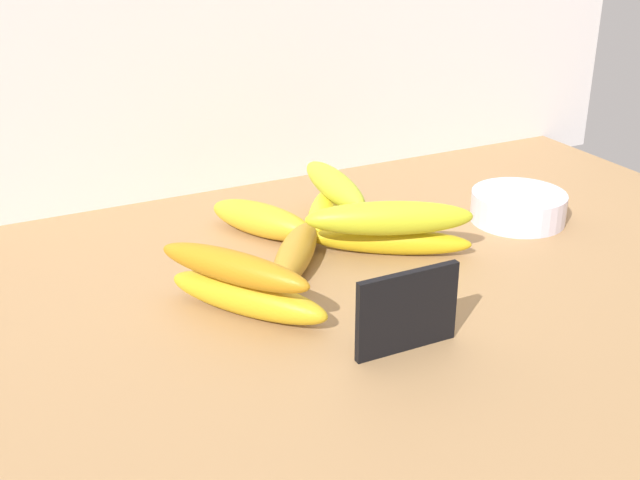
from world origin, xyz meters
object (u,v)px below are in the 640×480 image
banana_2 (247,297)px  banana_4 (390,241)px  banana_6 (334,185)px  banana_7 (233,267)px  banana_0 (296,253)px  fruit_bowl (518,207)px  banana_5 (389,218)px  chalkboard_sign (407,314)px  banana_3 (326,210)px  banana_1 (261,220)px

banana_2 → banana_4: 22.25cm
banana_6 → banana_7: (-20.46, -16.76, -0.10)cm
banana_6 → banana_0: bearing=-137.0°
fruit_bowl → banana_7: (-43.46, -7.54, 3.75)cm
fruit_bowl → banana_6: 25.08cm
banana_2 → banana_5: 21.21cm
banana_6 → fruit_bowl: bearing=-21.8°
banana_2 → banana_4: bearing=16.7°
chalkboard_sign → banana_6: 31.43cm
banana_4 → banana_6: 11.55cm
banana_3 → banana_7: banana_7 is taller
banana_6 → banana_7: banana_6 is taller
banana_2 → banana_5: (20.32, 5.10, 3.32)cm
banana_0 → banana_1: banana_1 is taller
banana_7 → banana_0: bearing=35.5°
banana_7 → banana_5: bearing=12.8°
banana_0 → banana_4: bearing=-6.0°
banana_5 → chalkboard_sign: bearing=-116.3°
banana_0 → banana_6: 14.10cm
chalkboard_sign → banana_3: size_ratio=0.70×
chalkboard_sign → banana_5: (9.16, 18.51, 1.47)cm
fruit_bowl → banana_6: bearing=158.2°
fruit_bowl → banana_6: (-23.01, 9.22, 3.85)cm
fruit_bowl → banana_2: size_ratio=0.66×
chalkboard_sign → banana_7: 18.56cm
banana_3 → banana_0: bearing=-131.4°
banana_6 → banana_7: size_ratio=0.92×
chalkboard_sign → banana_0: (-1.97, 21.09, -1.88)cm
banana_2 → banana_0: bearing=39.9°
fruit_bowl → banana_5: bearing=-173.2°
banana_2 → banana_7: 3.97cm
banana_0 → banana_3: size_ratio=1.03×
banana_5 → banana_7: size_ratio=1.09×
chalkboard_sign → banana_4: bearing=62.9°
banana_7 → chalkboard_sign: bearing=-47.3°
fruit_bowl → banana_3: (-23.54, 10.59, -0.01)cm
banana_0 → banana_2: 11.97cm
banana_2 → banana_4: banana_2 is taller
chalkboard_sign → fruit_bowl: (30.95, 21.12, -1.88)cm
fruit_bowl → banana_4: fruit_bowl is taller
banana_3 → banana_4: bearing=-77.0°
banana_0 → banana_4: banana_0 is taller
chalkboard_sign → banana_2: (-11.16, 13.41, -1.85)cm
banana_4 → banana_7: 23.86cm
fruit_bowl → banana_4: bearing=-176.4°
chalkboard_sign → banana_6: (7.94, 30.34, 1.98)cm
banana_4 → banana_5: size_ratio=0.99×
fruit_bowl → banana_0: (-32.92, -0.03, 0.00)cm
banana_0 → banana_5: size_ratio=0.81×
chalkboard_sign → banana_4: (10.15, 19.81, -2.22)cm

